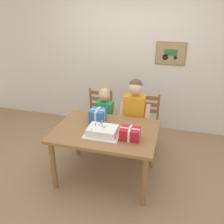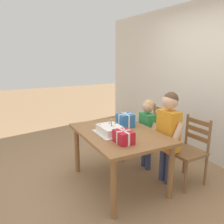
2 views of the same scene
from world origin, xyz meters
name	(u,v)px [view 2 (image 2 of 2)]	position (x,y,z in m)	size (l,w,h in m)	color
ground_plane	(119,183)	(0.00, 0.00, 0.00)	(20.00, 20.00, 0.00)	#997551
back_wall	(213,83)	(0.00, 1.70, 1.30)	(6.40, 0.11, 2.60)	silver
dining_table	(119,139)	(0.00, 0.00, 0.65)	(1.34, 0.95, 0.75)	olive
birthday_cake	(111,130)	(0.00, -0.13, 0.80)	(0.44, 0.34, 0.19)	white
gift_box_red_large	(124,137)	(0.35, -0.14, 0.82)	(0.24, 0.18, 0.18)	red
gift_box_beside_cake	(125,120)	(-0.17, 0.19, 0.84)	(0.20, 0.21, 0.22)	#286BB7
chair_left	(153,133)	(-0.40, 0.87, 0.47)	(0.45, 0.45, 0.92)	brown
chair_right	(189,150)	(0.40, 0.87, 0.47)	(0.44, 0.44, 0.92)	brown
child_older	(168,129)	(0.27, 0.60, 0.78)	(0.46, 0.26, 1.27)	#38426B
child_younger	(147,127)	(-0.20, 0.60, 0.66)	(0.40, 0.23, 1.09)	#38426B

